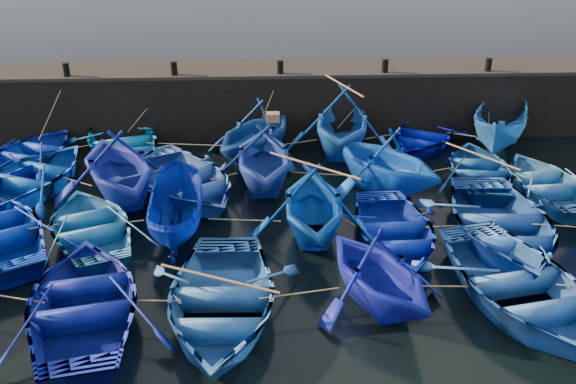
{
  "coord_description": "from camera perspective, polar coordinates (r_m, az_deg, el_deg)",
  "views": [
    {
      "loc": [
        -0.8,
        -14.28,
        9.15
      ],
      "look_at": [
        0.0,
        3.2,
        0.7
      ],
      "focal_mm": 40.0,
      "sensor_mm": 36.0,
      "label": 1
    }
  ],
  "objects": [
    {
      "name": "boat_22",
      "position": [
        14.95,
        -6.09,
        -9.5
      ],
      "size": [
        3.94,
        5.41,
        1.1
      ],
      "primitive_type": "imported",
      "rotation": [
        0.0,
        0.0,
        -0.03
      ],
      "color": "#225697",
      "rests_on": "ground"
    },
    {
      "name": "ground",
      "position": [
        16.98,
        0.5,
        -6.83
      ],
      "size": [
        120.0,
        120.0,
        0.0
      ],
      "primitive_type": "plane",
      "color": "black",
      "rests_on": "ground"
    },
    {
      "name": "quay_top",
      "position": [
        25.65,
        -0.76,
        10.89
      ],
      "size": [
        26.0,
        2.5,
        0.12
      ],
      "primitive_type": "cube",
      "color": "black",
      "rests_on": "quay_wall"
    },
    {
      "name": "boat_2",
      "position": [
        23.16,
        -2.91,
        5.47
      ],
      "size": [
        5.45,
        5.61,
        2.25
      ],
      "primitive_type": "imported",
      "rotation": [
        0.0,
        0.0,
        -0.59
      ],
      "color": "navy",
      "rests_on": "ground"
    },
    {
      "name": "boat_4",
      "position": [
        25.15,
        11.94,
        4.99
      ],
      "size": [
        4.99,
        5.44,
        0.92
      ],
      "primitive_type": "imported",
      "rotation": [
        0.0,
        0.0,
        -0.53
      ],
      "color": "#000997",
      "rests_on": "ground"
    },
    {
      "name": "boat_9",
      "position": [
        20.88,
        -2.15,
        3.29
      ],
      "size": [
        3.92,
        4.52,
        2.34
      ],
      "primitive_type": "imported",
      "rotation": [
        0.0,
        0.0,
        3.16
      ],
      "color": "#203DA1",
      "rests_on": "ground"
    },
    {
      "name": "bollard_4",
      "position": [
        26.21,
        17.39,
        10.76
      ],
      "size": [
        0.24,
        0.24,
        0.5
      ],
      "primitive_type": "cylinder",
      "color": "black",
      "rests_on": "quay_top"
    },
    {
      "name": "loose_oars",
      "position": [
        19.14,
        5.69,
        2.85
      ],
      "size": [
        10.62,
        12.1,
        1.72
      ],
      "color": "#99724C",
      "rests_on": "ground"
    },
    {
      "name": "boat_0",
      "position": [
        24.57,
        -22.04,
        3.18
      ],
      "size": [
        4.81,
        5.58,
        0.97
      ],
      "primitive_type": "imported",
      "rotation": [
        0.0,
        0.0,
        2.77
      ],
      "color": "#0827A4",
      "rests_on": "ground"
    },
    {
      "name": "boat_14",
      "position": [
        18.84,
        -17.13,
        -2.88
      ],
      "size": [
        4.79,
        5.51,
        0.95
      ],
      "primitive_type": "imported",
      "rotation": [
        0.0,
        0.0,
        3.53
      ],
      "color": "#1F69B2",
      "rests_on": "ground"
    },
    {
      "name": "boat_17",
      "position": [
        18.03,
        9.36,
        -3.36
      ],
      "size": [
        3.44,
        4.71,
        0.96
      ],
      "primitive_type": "imported",
      "rotation": [
        0.0,
        0.0,
        0.03
      ],
      "color": "#0A229E",
      "rests_on": "ground"
    },
    {
      "name": "boat_1",
      "position": [
        24.32,
        -14.54,
        4.21
      ],
      "size": [
        5.38,
        6.28,
        1.1
      ],
      "primitive_type": "imported",
      "rotation": [
        0.0,
        0.0,
        0.35
      ],
      "color": "blue",
      "rests_on": "ground"
    },
    {
      "name": "boat_12",
      "position": [
        22.21,
        22.14,
        0.75
      ],
      "size": [
        3.61,
        4.77,
        0.93
      ],
      "primitive_type": "imported",
      "rotation": [
        0.0,
        0.0,
        3.23
      ],
      "color": "#3275C0",
      "rests_on": "ground"
    },
    {
      "name": "boat_18",
      "position": [
        18.85,
        18.43,
        -2.67
      ],
      "size": [
        4.38,
        5.91,
        1.18
      ],
      "primitive_type": "imported",
      "rotation": [
        0.0,
        0.0,
        -0.05
      ],
      "color": "#19469A",
      "rests_on": "ground"
    },
    {
      "name": "wooden_crate",
      "position": [
        20.42,
        -1.36,
        6.68
      ],
      "size": [
        0.43,
        0.36,
        0.27
      ],
      "primitive_type": "cube",
      "color": "brown",
      "rests_on": "boat_9"
    },
    {
      "name": "bollard_1",
      "position": [
        24.9,
        -10.1,
        10.77
      ],
      "size": [
        0.24,
        0.24,
        0.5
      ],
      "primitive_type": "cylinder",
      "color": "black",
      "rests_on": "quay_top"
    },
    {
      "name": "mooring_ropes",
      "position": [
        20.98,
        0.39,
        2.56
      ],
      "size": [
        17.73,
        11.94,
        2.1
      ],
      "color": "tan",
      "rests_on": "ground"
    },
    {
      "name": "boat_24",
      "position": [
        16.27,
        19.88,
        -7.75
      ],
      "size": [
        4.99,
        6.24,
        1.16
      ],
      "primitive_type": "imported",
      "rotation": [
        0.0,
        0.0,
        0.19
      ],
      "color": "#255CB4",
      "rests_on": "ground"
    },
    {
      "name": "boat_6",
      "position": [
        22.47,
        -22.0,
        1.27
      ],
      "size": [
        5.48,
        6.26,
        1.08
      ],
      "primitive_type": "imported",
      "rotation": [
        0.0,
        0.0,
        2.74
      ],
      "color": "#073C94",
      "rests_on": "ground"
    },
    {
      "name": "bollard_2",
      "position": [
        24.7,
        -0.69,
        11.05
      ],
      "size": [
        0.24,
        0.24,
        0.5
      ],
      "primitive_type": "cylinder",
      "color": "black",
      "rests_on": "quay_top"
    },
    {
      "name": "boat_3",
      "position": [
        23.76,
        4.83,
        6.37
      ],
      "size": [
        4.99,
        5.54,
        2.58
      ],
      "primitive_type": "imported",
      "rotation": [
        0.0,
        0.0,
        -0.17
      ],
      "color": "blue",
      "rests_on": "ground"
    },
    {
      "name": "boat_7",
      "position": [
        20.62,
        -14.86,
        2.36
      ],
      "size": [
        5.7,
        6.04,
        2.52
      ],
      "primitive_type": "imported",
      "rotation": [
        0.0,
        0.0,
        3.56
      ],
      "color": "navy",
      "rests_on": "ground"
    },
    {
      "name": "boat_15",
      "position": [
        18.34,
        -9.98,
        -1.8
      ],
      "size": [
        1.63,
        4.07,
        1.56
      ],
      "primitive_type": "imported",
      "rotation": [
        0.0,
        0.0,
        3.17
      ],
      "color": "#00167F",
      "rests_on": "ground"
    },
    {
      "name": "bollard_0",
      "position": [
        25.72,
        -19.11,
        10.24
      ],
      "size": [
        0.24,
        0.24,
        0.5
      ],
      "primitive_type": "cylinder",
      "color": "black",
      "rests_on": "quay_top"
    },
    {
      "name": "bollard_3",
      "position": [
        25.15,
        8.62,
        11.03
      ],
      "size": [
        0.24,
        0.24,
        0.5
      ],
      "primitive_type": "cylinder",
      "color": "black",
      "rests_on": "quay_top"
    },
    {
      "name": "boat_11",
      "position": [
        22.53,
        16.67,
        1.95
      ],
      "size": [
        3.77,
        4.85,
        0.92
      ],
      "primitive_type": "imported",
      "rotation": [
        0.0,
        0.0,
        3.0
      ],
      "color": "navy",
      "rests_on": "ground"
    },
    {
      "name": "boat_5",
      "position": [
        25.37,
        18.4,
        5.6
      ],
      "size": [
        3.79,
        5.28,
        1.92
      ],
      "primitive_type": "imported",
      "rotation": [
        0.0,
        0.0,
        -0.44
      ],
      "color": "#1D5AA2",
      "rests_on": "ground"
    },
    {
      "name": "boat_10",
      "position": [
        20.89,
        8.67,
        2.96
      ],
      "size": [
        5.68,
        5.77,
        2.3
      ],
      "primitive_type": "imported",
      "rotation": [
        0.0,
        0.0,
        3.82
      ],
      "color": "blue",
      "rests_on": "ground"
    },
    {
      "name": "boat_21",
      "position": [
        15.52,
        -17.63,
        -9.28
      ],
      "size": [
        4.76,
        5.94,
        1.1
      ],
      "primitive_type": "imported",
      "rotation": [
        0.0,
        0.0,
        3.34
      ],
      "color": "navy",
      "rests_on": "ground"
    },
    {
      "name": "boat_16",
      "position": [
        17.88,
        2.23,
        -0.97
      ],
      "size": [
        3.74,
        4.31,
        2.21
      ],
      "primitive_type": "imported",
      "rotation": [
        0.0,
        0.0,
        -0.03
      ],
      "color": "#0744B1",
      "rests_on": "ground"
    },
    {
      "name": "boat_23",
      "position": [
        15.19,
        8.02,
        -6.98
      ],
      "size": [
        4.56,
        4.81,
        1.99
      ],
      "primitive_type": "imported",
      "rotation": [
        0.0,
        0.0,
        0.45
      ],
      "color": "#1019A5",
      "rests_on": "ground"
    },
    {
      "name": "boat_8",
      "position": [
        20.85,
        -9.33,
        1.12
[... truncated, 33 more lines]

